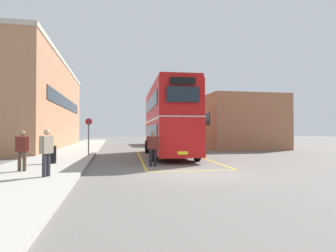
% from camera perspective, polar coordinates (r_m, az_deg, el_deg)
% --- Properties ---
extents(ground_plane, '(135.60, 135.60, 0.00)m').
position_cam_1_polar(ground_plane, '(25.92, -3.57, -4.86)').
color(ground_plane, '#66605B').
extents(sidewalk_left, '(4.00, 57.60, 0.14)m').
position_cam_1_polar(sidewalk_left, '(28.28, -17.43, -4.35)').
color(sidewalk_left, '#A39E93').
rests_on(sidewalk_left, ground).
extents(brick_building_left, '(5.46, 24.55, 8.82)m').
position_cam_1_polar(brick_building_left, '(32.77, -24.09, 3.76)').
color(brick_building_left, '#AD7A56').
rests_on(brick_building_left, ground).
extents(depot_building_right, '(7.43, 15.00, 5.22)m').
position_cam_1_polar(depot_building_right, '(33.47, 11.00, 0.49)').
color(depot_building_right, '#9E6647').
rests_on(depot_building_right, ground).
extents(double_decker_bus, '(3.14, 10.73, 4.75)m').
position_cam_1_polar(double_decker_bus, '(19.83, 0.04, 1.24)').
color(double_decker_bus, black).
rests_on(double_decker_bus, ground).
extents(single_deck_bus, '(3.01, 8.30, 3.02)m').
position_cam_1_polar(single_deck_bus, '(36.68, -1.40, -1.18)').
color(single_deck_bus, black).
rests_on(single_deck_bus, ground).
extents(pedestrian_boarding, '(0.58, 0.25, 1.73)m').
position_cam_1_polar(pedestrian_boarding, '(14.16, -3.01, -3.95)').
color(pedestrian_boarding, black).
rests_on(pedestrian_boarding, ground).
extents(pedestrian_waiting_near, '(0.53, 0.33, 1.61)m').
position_cam_1_polar(pedestrian_waiting_near, '(12.87, -26.88, -3.88)').
color(pedestrian_waiting_near, '#473828').
rests_on(pedestrian_waiting_near, sidewalk_left).
extents(pedestrian_waiting_far, '(0.42, 0.52, 1.66)m').
position_cam_1_polar(pedestrian_waiting_far, '(10.95, -22.91, -4.25)').
color(pedestrian_waiting_far, '#2D2D38').
rests_on(pedestrian_waiting_far, sidewalk_left).
extents(litter_bin, '(0.44, 0.44, 0.89)m').
position_cam_1_polar(litter_bin, '(15.37, -21.97, -5.21)').
color(litter_bin, black).
rests_on(litter_bin, sidewalk_left).
extents(bus_stop_sign, '(0.44, 0.09, 2.44)m').
position_cam_1_polar(bus_stop_sign, '(19.73, -15.42, -1.31)').
color(bus_stop_sign, '#4C4C51').
rests_on(bus_stop_sign, sidewalk_left).
extents(bay_marking_yellow, '(4.75, 12.82, 0.01)m').
position_cam_1_polar(bay_marking_yellow, '(17.98, 1.07, -6.53)').
color(bay_marking_yellow, gold).
rests_on(bay_marking_yellow, ground).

